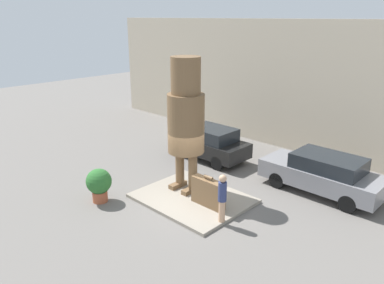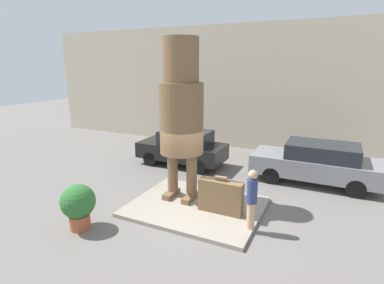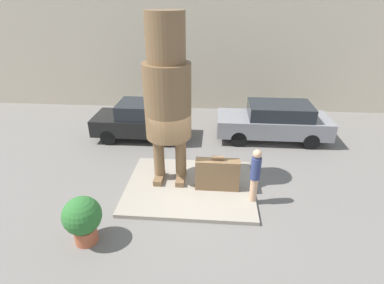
{
  "view_description": "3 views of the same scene",
  "coord_description": "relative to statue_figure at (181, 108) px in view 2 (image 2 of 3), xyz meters",
  "views": [
    {
      "loc": [
        9.05,
        -9.42,
        6.79
      ],
      "look_at": [
        -0.2,
        0.17,
        2.28
      ],
      "focal_mm": 35.0,
      "sensor_mm": 36.0,
      "label": 1
    },
    {
      "loc": [
        3.78,
        -8.11,
        4.57
      ],
      "look_at": [
        -0.03,
        -0.24,
        2.3
      ],
      "focal_mm": 28.0,
      "sensor_mm": 36.0,
      "label": 2
    },
    {
      "loc": [
        0.71,
        -8.16,
        5.77
      ],
      "look_at": [
        0.07,
        -0.01,
        1.71
      ],
      "focal_mm": 28.0,
      "sensor_mm": 36.0,
      "label": 3
    }
  ],
  "objects": [
    {
      "name": "ground_plane",
      "position": [
        0.69,
        -0.35,
        -3.21
      ],
      "size": [
        60.0,
        60.0,
        0.0
      ],
      "primitive_type": "plane",
      "color": "slate"
    },
    {
      "name": "pedestal",
      "position": [
        0.69,
        -0.35,
        -3.15
      ],
      "size": [
        4.14,
        3.31,
        0.12
      ],
      "color": "gray",
      "rests_on": "ground_plane"
    },
    {
      "name": "building_backdrop",
      "position": [
        0.69,
        7.69,
        0.12
      ],
      "size": [
        28.0,
        0.6,
        6.66
      ],
      "color": "beige",
      "rests_on": "ground_plane"
    },
    {
      "name": "statue_figure",
      "position": [
        0.0,
        0.0,
        0.0
      ],
      "size": [
        1.43,
        1.43,
        5.27
      ],
      "color": "brown",
      "rests_on": "pedestal"
    },
    {
      "name": "giant_suitcase",
      "position": [
        1.57,
        -0.44,
        -2.56
      ],
      "size": [
        1.39,
        0.37,
        1.18
      ],
      "color": "brown",
      "rests_on": "pedestal"
    },
    {
      "name": "tourist",
      "position": [
        2.66,
        -0.97,
        -2.14
      ],
      "size": [
        0.29,
        0.29,
        1.72
      ],
      "color": "tan",
      "rests_on": "pedestal"
    },
    {
      "name": "parked_car_black",
      "position": [
        -1.72,
        3.37,
        -2.35
      ],
      "size": [
        4.01,
        1.79,
        1.64
      ],
      "rotation": [
        0.0,
        0.0,
        3.14
      ],
      "color": "black",
      "rests_on": "ground_plane"
    },
    {
      "name": "parked_car_grey",
      "position": [
        4.0,
        3.68,
        -2.35
      ],
      "size": [
        4.76,
        1.85,
        1.63
      ],
      "rotation": [
        0.0,
        0.0,
        3.14
      ],
      "color": "gray",
      "rests_on": "ground_plane"
    },
    {
      "name": "planter_pot",
      "position": [
        -1.78,
        -2.91,
        -2.45
      ],
      "size": [
        0.97,
        0.97,
        1.33
      ],
      "color": "#AD5638",
      "rests_on": "ground_plane"
    }
  ]
}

